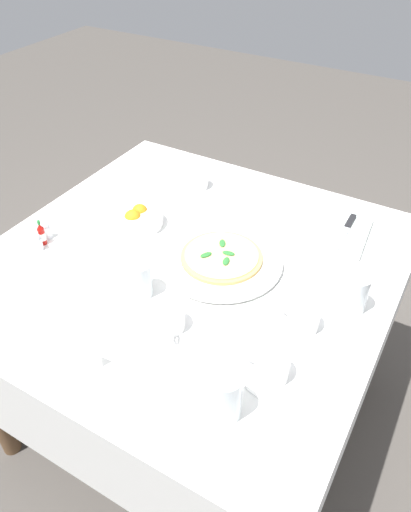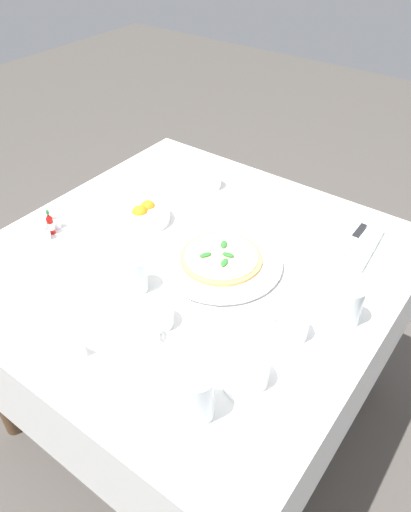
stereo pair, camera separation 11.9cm
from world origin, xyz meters
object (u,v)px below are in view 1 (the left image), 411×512
object	(u,v)px
water_glass_near_left	(224,396)
coffee_cup_back_corner	(197,181)
coffee_cup_right_edge	(303,320)
coffee_cup_far_left	(272,368)
coffee_cup_far_right	(169,320)
dinner_knife	(346,230)
pizza_plate	(221,260)
hot_sauce_bottle	(42,234)
salt_shaker	(38,243)
pizza	(222,256)
pepper_shaker	(47,231)
water_glass_left_edge	(354,295)
napkin_folded	(345,233)
water_glass_near_right	(139,280)
citrus_bowl	(138,218)
menu_card	(84,351)

from	to	relation	value
water_glass_near_left	coffee_cup_back_corner	bearing A→B (deg)	-145.52
coffee_cup_right_edge	water_glass_near_left	distance (m)	0.31
coffee_cup_far_left	coffee_cup_back_corner	world-z (taller)	coffee_cup_far_left
coffee_cup_far_left	coffee_cup_far_right	bearing A→B (deg)	-91.83
dinner_knife	pizza_plate	bearing A→B (deg)	-42.46
coffee_cup_far_left	coffee_cup_far_right	size ratio (longest dim) A/B	1.02
hot_sauce_bottle	salt_shaker	xyz separation A→B (m)	(0.03, 0.01, -0.01)
pizza	pepper_shaker	size ratio (longest dim) A/B	4.12
coffee_cup_right_edge	coffee_cup_far_right	distance (m)	0.32
water_glass_left_edge	napkin_folded	distance (m)	0.32
coffee_cup_right_edge	pepper_shaker	size ratio (longest dim) A/B	2.35
pepper_shaker	water_glass_near_left	bearing A→B (deg)	70.70
dinner_knife	pizza	bearing A→B (deg)	-42.47
coffee_cup_back_corner	water_glass_near_right	xyz separation A→B (m)	(0.53, 0.14, 0.02)
coffee_cup_right_edge	coffee_cup_back_corner	xyz separation A→B (m)	(-0.44, -0.56, -0.00)
pepper_shaker	citrus_bowl	bearing A→B (deg)	134.21
citrus_bowl	menu_card	bearing A→B (deg)	23.16
coffee_cup_far_left	water_glass_near_left	xyz separation A→B (m)	(0.13, -0.05, 0.02)
coffee_cup_right_edge	coffee_cup_far_right	bearing A→B (deg)	-59.74
pizza	salt_shaker	world-z (taller)	salt_shaker
dinner_knife	menu_card	distance (m)	0.84
napkin_folded	citrus_bowl	xyz separation A→B (m)	(0.27, -0.58, 0.02)
hot_sauce_bottle	menu_card	xyz separation A→B (m)	(0.27, 0.40, -0.00)
dinner_knife	coffee_cup_far_right	bearing A→B (deg)	-24.63
pizza_plate	coffee_cup_far_left	world-z (taller)	coffee_cup_far_left
water_glass_near_left	citrus_bowl	world-z (taller)	water_glass_near_left
coffee_cup_back_corner	water_glass_near_left	xyz separation A→B (m)	(0.74, 0.51, 0.03)
salt_shaker	menu_card	xyz separation A→B (m)	(0.25, 0.39, 0.00)
coffee_cup_far_right	salt_shaker	bearing A→B (deg)	-97.67
pizza_plate	water_glass_near_left	distance (m)	0.48
pizza_plate	coffee_cup_back_corner	bearing A→B (deg)	-139.44
pizza_plate	pizza	world-z (taller)	pizza
water_glass_left_edge	hot_sauce_bottle	bearing A→B (deg)	-77.42
coffee_cup_far_left	salt_shaker	bearing A→B (deg)	-95.63
water_glass_near_right	napkin_folded	xyz separation A→B (m)	(-0.52, 0.39, -0.03)
napkin_folded	pepper_shaker	world-z (taller)	pepper_shaker
hot_sauce_bottle	pepper_shaker	size ratio (longest dim) A/B	1.48
coffee_cup_far_right	water_glass_near_right	bearing A→B (deg)	-115.77
water_glass_near_left	coffee_cup_far_right	bearing A→B (deg)	-121.60
pizza_plate	coffee_cup_far_left	size ratio (longest dim) A/B	2.62
coffee_cup_far_left	coffee_cup_back_corner	distance (m)	0.82
pizza	coffee_cup_far_left	world-z (taller)	coffee_cup_far_left
pizza_plate	salt_shaker	bearing A→B (deg)	-66.47
coffee_cup_right_edge	water_glass_near_right	world-z (taller)	water_glass_near_right
napkin_folded	citrus_bowl	size ratio (longest dim) A/B	1.54
water_glass_near_right	citrus_bowl	size ratio (longest dim) A/B	0.68
coffee_cup_far_left	water_glass_left_edge	xyz separation A→B (m)	(-0.30, 0.09, 0.01)
pizza_plate	coffee_cup_far_left	bearing A→B (deg)	44.25
coffee_cup_far_left	water_glass_left_edge	distance (m)	0.31
menu_card	hot_sauce_bottle	bearing A→B (deg)	-39.21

